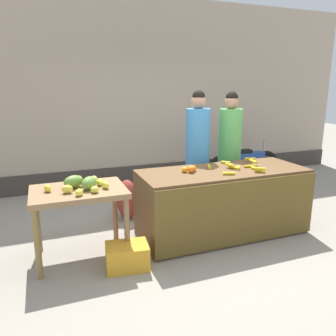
{
  "coord_description": "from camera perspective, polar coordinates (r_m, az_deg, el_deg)",
  "views": [
    {
      "loc": [
        -1.74,
        -3.52,
        1.88
      ],
      "look_at": [
        -0.33,
        0.15,
        0.9
      ],
      "focal_mm": 35.43,
      "sensor_mm": 36.0,
      "label": 1
    }
  ],
  "objects": [
    {
      "name": "ground_plane",
      "position": [
        4.35,
        4.88,
        -11.64
      ],
      "size": [
        24.0,
        24.0,
        0.0
      ],
      "primitive_type": "plane",
      "color": "gray"
    },
    {
      "name": "market_wall_back",
      "position": [
        6.44,
        -5.44,
        12.27
      ],
      "size": [
        9.28,
        0.23,
        3.45
      ],
      "color": "tan",
      "rests_on": "ground"
    },
    {
      "name": "fruit_stall_counter",
      "position": [
        4.34,
        9.4,
        -5.79
      ],
      "size": [
        2.14,
        0.85,
        0.85
      ],
      "color": "brown",
      "rests_on": "ground"
    },
    {
      "name": "side_table_wooden",
      "position": [
        3.73,
        -15.08,
        -5.14
      ],
      "size": [
        1.0,
        0.71,
        0.8
      ],
      "color": "olive",
      "rests_on": "ground"
    },
    {
      "name": "banana_bunch_pile",
      "position": [
        4.34,
        12.53,
        0.3
      ],
      "size": [
        0.79,
        0.68,
        0.07
      ],
      "color": "gold",
      "rests_on": "fruit_stall_counter"
    },
    {
      "name": "orange_pile",
      "position": [
        4.05,
        3.81,
        -0.19
      ],
      "size": [
        0.2,
        0.14,
        0.09
      ],
      "color": "orange",
      "rests_on": "fruit_stall_counter"
    },
    {
      "name": "mango_papaya_pile",
      "position": [
        3.69,
        -14.62,
        -2.6
      ],
      "size": [
        0.68,
        0.58,
        0.14
      ],
      "color": "#D4C74B",
      "rests_on": "side_table_wooden"
    },
    {
      "name": "vendor_woman_blue_shirt",
      "position": [
        4.76,
        5.07,
        2.3
      ],
      "size": [
        0.34,
        0.34,
        1.82
      ],
      "color": "#33333D",
      "rests_on": "ground"
    },
    {
      "name": "vendor_woman_green_shirt",
      "position": [
        5.08,
        10.51,
        2.73
      ],
      "size": [
        0.34,
        0.34,
        1.8
      ],
      "color": "#33333D",
      "rests_on": "ground"
    },
    {
      "name": "parked_motorcycle",
      "position": [
        6.48,
        12.94,
        0.45
      ],
      "size": [
        1.6,
        0.18,
        0.88
      ],
      "color": "black",
      "rests_on": "ground"
    },
    {
      "name": "produce_crate",
      "position": [
        3.64,
        -7.03,
        -14.83
      ],
      "size": [
        0.48,
        0.37,
        0.26
      ],
      "primitive_type": "cube",
      "rotation": [
        0.0,
        0.0,
        -0.13
      ],
      "color": "gold",
      "rests_on": "ground"
    },
    {
      "name": "produce_sack",
      "position": [
        4.82,
        -7.05,
        -5.38
      ],
      "size": [
        0.31,
        0.37,
        0.58
      ],
      "primitive_type": "ellipsoid",
      "rotation": [
        0.0,
        0.0,
        1.53
      ],
      "color": "maroon",
      "rests_on": "ground"
    }
  ]
}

